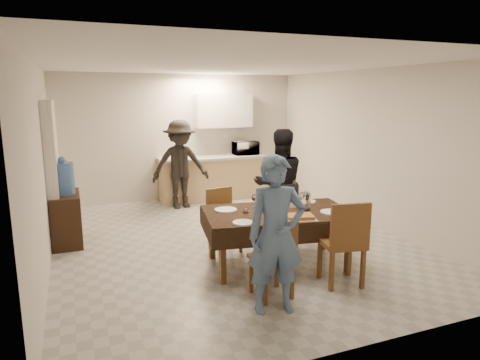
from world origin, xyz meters
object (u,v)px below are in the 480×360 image
(savoury_tart, at_px, (300,217))
(person_near, at_px, (276,235))
(person_kitchen, at_px, (180,164))
(console, at_px, (66,219))
(person_far, at_px, (280,184))
(water_jug, at_px, (63,178))
(wine_bottle, at_px, (273,198))
(water_pitcher, at_px, (304,202))
(microwave, at_px, (246,148))
(dining_table, at_px, (278,214))

(savoury_tart, xyz_separation_m, person_near, (-0.65, -0.67, 0.06))
(savoury_tart, height_order, person_kitchen, person_kitchen)
(console, bearing_deg, person_near, -56.16)
(person_near, height_order, person_far, person_far)
(water_jug, xyz_separation_m, wine_bottle, (2.48, -1.85, -0.10))
(water_pitcher, xyz_separation_m, microwave, (0.75, 3.80, 0.22))
(water_pitcher, relative_size, person_kitchen, 0.13)
(microwave, relative_size, person_near, 0.32)
(person_far, bearing_deg, water_jug, -9.61)
(person_far, bearing_deg, console, -9.61)
(wine_bottle, bearing_deg, water_pitcher, -14.04)
(water_pitcher, relative_size, microwave, 0.43)
(microwave, distance_m, person_kitchen, 1.63)
(water_jug, xyz_separation_m, person_kitchen, (2.08, 1.40, -0.13))
(dining_table, bearing_deg, savoury_tart, -65.95)
(microwave, relative_size, person_kitchen, 0.30)
(console, relative_size, wine_bottle, 2.49)
(water_pitcher, distance_m, person_far, 1.12)
(person_near, bearing_deg, person_kitchen, 99.83)
(console, relative_size, savoury_tart, 2.22)
(water_pitcher, xyz_separation_m, person_near, (-0.90, -1.00, -0.02))
(console, distance_m, microwave, 4.13)
(savoury_tart, bearing_deg, wine_bottle, 109.23)
(microwave, bearing_deg, dining_table, 73.67)
(dining_table, height_order, wine_bottle, wine_bottle)
(water_pitcher, relative_size, savoury_tart, 0.60)
(dining_table, relative_size, savoury_tart, 5.42)
(console, bearing_deg, microwave, 27.00)
(water_jug, relative_size, savoury_tart, 1.25)
(wine_bottle, bearing_deg, microwave, 72.76)
(person_near, height_order, person_kitchen, person_kitchen)
(dining_table, bearing_deg, wine_bottle, 144.31)
(water_jug, bearing_deg, water_pitcher, -34.14)
(console, relative_size, person_far, 0.49)
(water_jug, distance_m, person_near, 3.56)
(wine_bottle, height_order, savoury_tart, wine_bottle)
(dining_table, relative_size, person_near, 1.24)
(dining_table, distance_m, savoury_tart, 0.40)
(water_pitcher, distance_m, microwave, 3.88)
(console, height_order, wine_bottle, wine_bottle)
(dining_table, relative_size, microwave, 3.89)
(person_near, distance_m, person_far, 2.37)
(savoury_tart, distance_m, microwave, 4.26)
(dining_table, bearing_deg, person_kitchen, 107.07)
(water_pitcher, xyz_separation_m, person_kitchen, (-0.80, 3.35, 0.02))
(console, distance_m, person_far, 3.23)
(water_jug, height_order, person_kitchen, person_kitchen)
(wine_bottle, height_order, water_pitcher, wine_bottle)
(person_far, height_order, person_kitchen, person_kitchen)
(console, bearing_deg, dining_table, -36.95)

